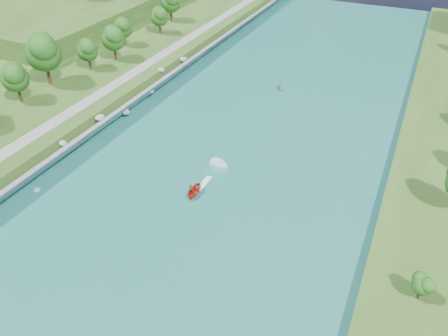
% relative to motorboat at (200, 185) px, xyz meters
% --- Properties ---
extents(ground, '(260.00, 260.00, 0.00)m').
position_rel_motorboat_xyz_m(ground, '(0.14, -13.06, -0.71)').
color(ground, '#2D5119').
rests_on(ground, ground).
extents(river_water, '(55.00, 240.00, 0.10)m').
position_rel_motorboat_xyz_m(river_water, '(0.14, 6.94, -0.66)').
color(river_water, '#185C5C').
rests_on(river_water, ground).
extents(berm_west, '(45.00, 240.00, 3.50)m').
position_rel_motorboat_xyz_m(berm_west, '(-49.86, 6.94, 1.04)').
color(berm_west, '#2D5119').
rests_on(berm_west, ground).
extents(riprap_bank, '(4.86, 236.00, 4.72)m').
position_rel_motorboat_xyz_m(riprap_bank, '(-25.70, 5.89, 1.08)').
color(riprap_bank, slate).
rests_on(riprap_bank, ground).
extents(riverside_path, '(3.00, 200.00, 0.10)m').
position_rel_motorboat_xyz_m(riverside_path, '(-32.36, 6.94, 2.84)').
color(riverside_path, gray).
rests_on(riverside_path, berm_west).
extents(motorboat, '(3.60, 18.64, 2.13)m').
position_rel_motorboat_xyz_m(motorboat, '(0.00, 0.00, 0.00)').
color(motorboat, red).
rests_on(motorboat, river_water).
extents(raft, '(3.09, 3.22, 1.72)m').
position_rel_motorboat_xyz_m(raft, '(-0.38, 41.72, -0.23)').
color(raft, gray).
rests_on(raft, river_water).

